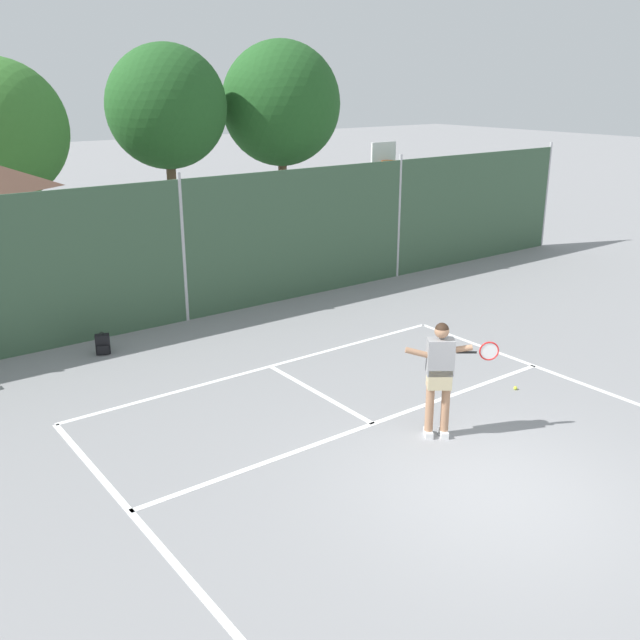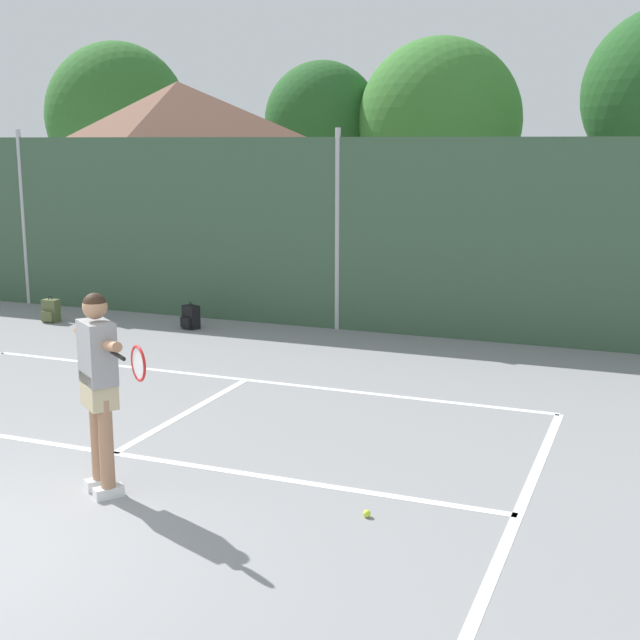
# 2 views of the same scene
# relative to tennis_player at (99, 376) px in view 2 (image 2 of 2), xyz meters

# --- Properties ---
(chainlink_fence) EXTENTS (26.09, 0.09, 3.36)m
(chainlink_fence) POSITION_rel_tennis_player_xyz_m (-0.53, 7.42, 0.50)
(chainlink_fence) COLOR #38563D
(chainlink_fence) RESTS_ON ground
(clubhouse_building) EXTENTS (6.70, 4.40, 4.50)m
(clubhouse_building) POSITION_rel_tennis_player_xyz_m (-6.26, 12.05, 1.22)
(clubhouse_building) COLOR silver
(clubhouse_building) RESTS_ON ground
(treeline_backdrop) EXTENTS (26.66, 4.49, 6.81)m
(treeline_backdrop) POSITION_rel_tennis_player_xyz_m (-0.19, 18.39, 2.91)
(treeline_backdrop) COLOR brown
(treeline_backdrop) RESTS_ON ground
(tennis_player) EXTENTS (1.25, 0.81, 1.85)m
(tennis_player) POSITION_rel_tennis_player_xyz_m (0.00, 0.00, 0.00)
(tennis_player) COLOR silver
(tennis_player) RESTS_ON ground
(tennis_ball) EXTENTS (0.07, 0.07, 0.07)m
(tennis_ball) POSITION_rel_tennis_player_xyz_m (2.38, 0.39, -1.08)
(tennis_ball) COLOR #CCE033
(tennis_ball) RESTS_ON ground
(backpack_olive) EXTENTS (0.29, 0.25, 0.46)m
(backpack_olive) POSITION_rel_tennis_player_xyz_m (-5.45, 6.09, -0.92)
(backpack_olive) COLOR #566038
(backpack_olive) RESTS_ON ground
(backpack_black) EXTENTS (0.33, 0.32, 0.46)m
(backpack_black) POSITION_rel_tennis_player_xyz_m (-2.86, 6.51, -0.92)
(backpack_black) COLOR black
(backpack_black) RESTS_ON ground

